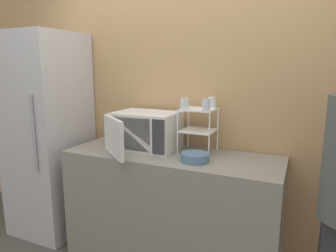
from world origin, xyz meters
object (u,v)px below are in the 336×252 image
object	(u,v)px
bowl	(195,157)
refrigerator	(48,135)
glass_front_left	(184,104)
glass_back_right	(212,102)
dish_rack	(198,121)
microwave	(145,131)
glass_front_right	(206,105)

from	to	relation	value
bowl	refrigerator	world-z (taller)	refrigerator
glass_front_left	glass_back_right	world-z (taller)	same
dish_rack	refrigerator	world-z (taller)	refrigerator
glass_back_right	microwave	bearing A→B (deg)	-163.39
glass_front_left	glass_front_right	world-z (taller)	same
glass_front_left	refrigerator	bearing A→B (deg)	-177.26
glass_back_right	refrigerator	size ratio (longest dim) A/B	0.05
glass_back_right	refrigerator	bearing A→B (deg)	-171.91
glass_front_left	dish_rack	bearing A→B (deg)	41.38
glass_back_right	refrigerator	distance (m)	1.62
microwave	glass_front_right	bearing A→B (deg)	-0.58
glass_front_left	microwave	bearing A→B (deg)	-179.72
dish_rack	refrigerator	size ratio (longest dim) A/B	0.19
dish_rack	glass_back_right	bearing A→B (deg)	41.65
refrigerator	bowl	bearing A→B (deg)	-3.66
glass_back_right	refrigerator	world-z (taller)	refrigerator
bowl	refrigerator	bearing A→B (deg)	176.34
glass_front_right	refrigerator	world-z (taller)	refrigerator
bowl	glass_front_left	bearing A→B (deg)	132.74
glass_back_right	bowl	world-z (taller)	glass_back_right
microwave	glass_back_right	distance (m)	0.60
dish_rack	glass_back_right	world-z (taller)	glass_back_right
microwave	bowl	xyz separation A→B (m)	(0.50, -0.16, -0.12)
glass_front_left	bowl	size ratio (longest dim) A/B	0.43
glass_front_left	glass_back_right	size ratio (longest dim) A/B	1.00
glass_back_right	glass_front_right	bearing A→B (deg)	-89.30
microwave	bowl	world-z (taller)	microwave
glass_front_left	glass_back_right	distance (m)	0.23
glass_front_right	refrigerator	distance (m)	1.60
microwave	refrigerator	world-z (taller)	refrigerator
microwave	glass_front_left	bearing A→B (deg)	0.28
microwave	bowl	distance (m)	0.54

